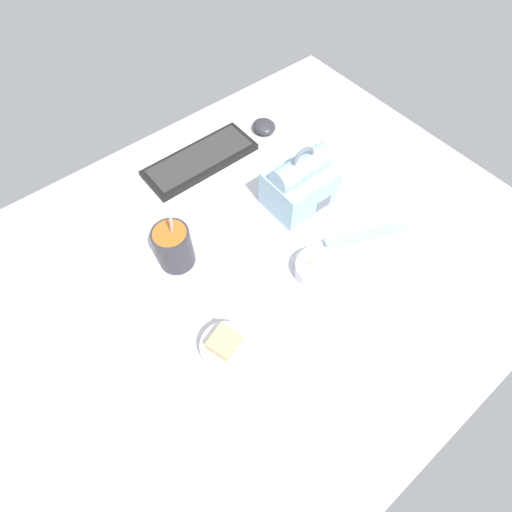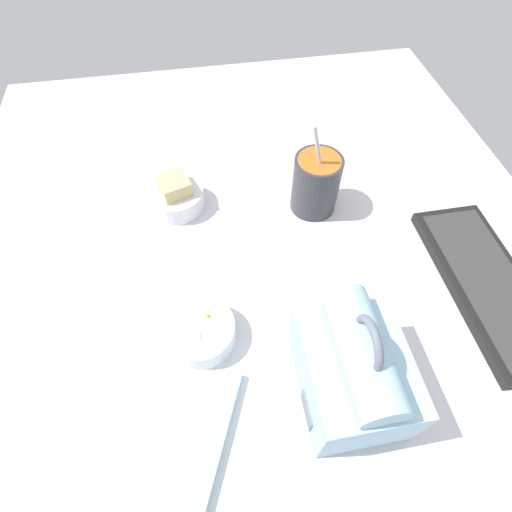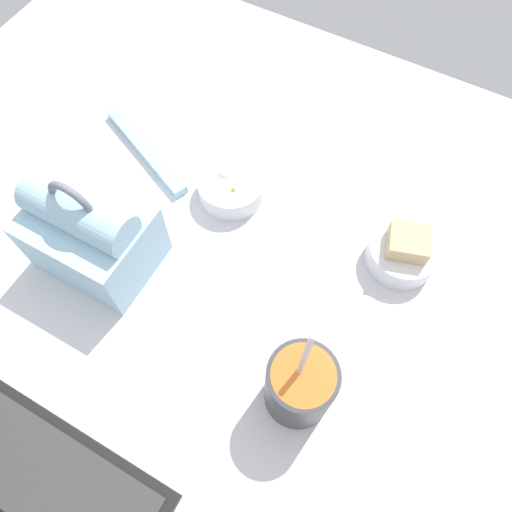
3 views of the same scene
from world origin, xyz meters
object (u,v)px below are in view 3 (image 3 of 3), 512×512
at_px(soup_cup, 300,386).
at_px(bento_bowl_snacks, 231,187).
at_px(lunch_bag, 91,234).
at_px(keyboard, 42,474).
at_px(bento_bowl_sandwich, 403,252).
at_px(chopstick_case, 146,150).

bearing_deg(soup_cup, bento_bowl_snacks, -44.94).
xyz_separation_m(lunch_bag, soup_cup, (-0.35, 0.05, -0.01)).
bearing_deg(keyboard, bento_bowl_snacks, -89.13).
height_order(keyboard, bento_bowl_sandwich, bento_bowl_sandwich).
relative_size(keyboard, bento_bowl_snacks, 3.07).
bearing_deg(bento_bowl_sandwich, soup_cup, 80.17).
bearing_deg(bento_bowl_snacks, soup_cup, 135.06).
relative_size(lunch_bag, chopstick_case, 0.88).
xyz_separation_m(keyboard, bento_bowl_sandwich, (-0.28, -0.50, 0.02)).
bearing_deg(chopstick_case, lunch_bag, 106.18).
bearing_deg(lunch_bag, bento_bowl_sandwich, -151.84).
bearing_deg(keyboard, soup_cup, -134.20).
bearing_deg(bento_bowl_snacks, chopstick_case, -0.85).
bearing_deg(lunch_bag, soup_cup, 172.69).
height_order(keyboard, soup_cup, soup_cup).
distance_m(keyboard, lunch_bag, 0.32).
distance_m(lunch_bag, soup_cup, 0.36).
distance_m(keyboard, bento_bowl_snacks, 0.48).
distance_m(bento_bowl_snacks, chopstick_case, 0.17).
relative_size(bento_bowl_sandwich, chopstick_case, 0.49).
bearing_deg(lunch_bag, bento_bowl_snacks, -120.27).
distance_m(lunch_bag, bento_bowl_snacks, 0.23).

